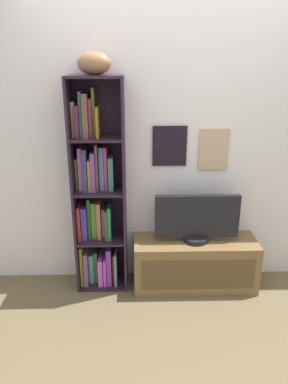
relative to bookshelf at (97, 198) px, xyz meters
The scene contains 6 objects.
ground 1.45m from the bookshelf, 57.11° to the right, with size 5.20×5.20×0.04m, color brown.
back_wall 0.76m from the bookshelf, 12.62° to the left, with size 4.80×0.08×2.43m.
bookshelf is the anchor object (origin of this frame).
football 1.08m from the bookshelf, 47.12° to the right, with size 0.30×0.17×0.17m, color #8E623F.
tv_stand 1.05m from the bookshelf, ahead, with size 1.08×0.38×0.45m.
television 0.87m from the bookshelf, ahead, with size 0.72×0.22×0.42m.
Camera 1 is at (-0.31, -1.90, 1.93)m, focal length 33.76 mm.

